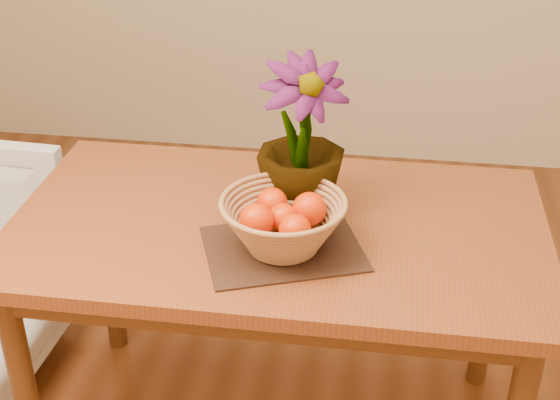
# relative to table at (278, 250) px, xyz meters

# --- Properties ---
(table) EXTENTS (1.40, 0.80, 0.75)m
(table) POSITION_rel_table_xyz_m (0.00, 0.00, 0.00)
(table) COLOR brown
(table) RESTS_ON floor
(placemat) EXTENTS (0.45, 0.40, 0.01)m
(placemat) POSITION_rel_table_xyz_m (0.03, -0.13, 0.09)
(placemat) COLOR #321D12
(placemat) RESTS_ON table
(wicker_basket) EXTENTS (0.31, 0.31, 0.13)m
(wicker_basket) POSITION_rel_table_xyz_m (0.03, -0.13, 0.16)
(wicker_basket) COLOR #A77545
(wicker_basket) RESTS_ON placemat
(orange_pile) EXTENTS (0.20, 0.19, 0.08)m
(orange_pile) POSITION_rel_table_xyz_m (0.03, -0.13, 0.19)
(orange_pile) COLOR red
(orange_pile) RESTS_ON wicker_basket
(potted_plant) EXTENTS (0.32, 0.32, 0.42)m
(potted_plant) POSITION_rel_table_xyz_m (0.05, 0.07, 0.30)
(potted_plant) COLOR #164915
(potted_plant) RESTS_ON table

